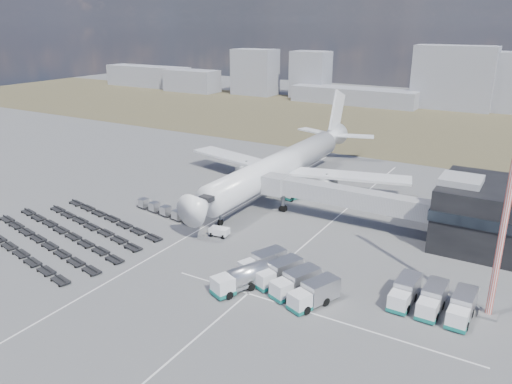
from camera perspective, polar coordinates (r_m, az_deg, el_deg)
The scene contains 14 objects.
ground at distance 80.22m, azimuth -7.73°, elevation -5.94°, with size 420.00×420.00×0.00m, color #565659.
grass_strip at distance 175.97m, azimuth 15.03°, elevation 7.42°, with size 420.00×90.00×0.01m, color brown.
lane_markings at distance 77.35m, azimuth -0.60°, elevation -6.74°, with size 47.12×110.00×0.01m.
jet_bridge at distance 87.40m, azimuth 8.78°, elevation -0.27°, with size 30.30×3.80×7.05m.
airliner at distance 103.99m, azimuth 3.17°, elevation 3.21°, with size 51.59×64.53×17.62m.
skyline at distance 212.57m, azimuth 20.31°, elevation 11.31°, with size 307.16×27.53×24.33m.
fuel_tanker at distance 66.89m, azimuth -1.04°, elevation -9.58°, with size 6.27×10.27×3.26m.
pushback_tug at distance 82.37m, azimuth -4.21°, elevation -4.58°, with size 3.12×1.75×1.42m, color white.
catering_truck at distance 99.69m, azimuth 4.60°, elevation 0.11°, with size 3.91×6.28×2.68m.
service_trucks_near at distance 66.85m, azimuth 3.54°, elevation -9.72°, with size 14.46×11.30×2.83m.
service_trucks_far at distance 65.67m, azimuth 19.51°, elevation -11.49°, with size 9.36×7.17×2.80m.
uld_row at distance 91.70m, azimuth -10.29°, elevation -2.13°, with size 15.18×3.96×1.66m.
baggage_dollies at distance 88.38m, azimuth -20.97°, elevation -4.41°, with size 33.72×24.22×0.73m.
floodlight_mast at distance 62.12m, azimuth 26.75°, elevation -1.60°, with size 2.62×2.15×27.82m.
Camera 1 is at (45.87, -56.50, 33.75)m, focal length 35.00 mm.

